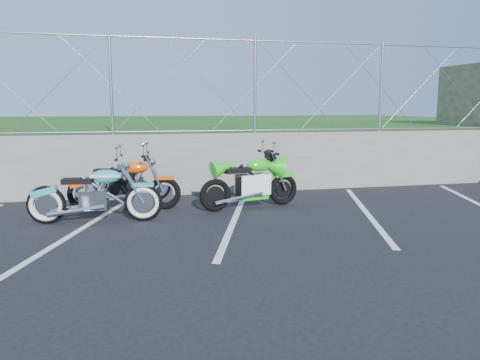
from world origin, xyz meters
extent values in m
plane|color=black|center=(0.00, 0.00, 0.00)|extent=(90.00, 90.00, 0.00)
cube|color=#60615C|center=(0.00, 3.50, 0.65)|extent=(30.00, 0.22, 1.30)
cube|color=#1B4612|center=(0.00, 13.50, 0.65)|extent=(30.00, 20.00, 1.30)
cylinder|color=gray|center=(0.00, 3.50, 3.25)|extent=(28.00, 0.03, 0.03)
cylinder|color=gray|center=(0.00, 3.50, 1.35)|extent=(28.00, 0.03, 0.03)
cube|color=silver|center=(-2.40, 1.00, 0.00)|extent=(1.49, 4.31, 0.01)
cube|color=silver|center=(0.00, 1.00, 0.00)|extent=(1.49, 4.31, 0.01)
cube|color=silver|center=(2.40, 1.00, 0.00)|extent=(1.49, 4.31, 0.01)
torus|color=black|center=(-2.99, 1.38, 0.31)|extent=(0.63, 0.16, 0.62)
torus|color=black|center=(-1.48, 1.24, 0.31)|extent=(0.63, 0.16, 0.62)
cube|color=silver|center=(-2.26, 1.31, 0.38)|extent=(0.46, 0.30, 0.32)
ellipsoid|color=#2DAFB6|center=(-2.05, 1.29, 0.75)|extent=(0.52, 0.28, 0.22)
cube|color=black|center=(-2.50, 1.34, 0.69)|extent=(0.49, 0.27, 0.08)
cube|color=#2DAFB6|center=(-1.48, 1.24, 0.60)|extent=(0.37, 0.18, 0.06)
cylinder|color=silver|center=(-1.84, 1.27, 1.05)|extent=(0.09, 0.68, 0.03)
torus|color=black|center=(-2.51, 2.30, 0.30)|extent=(0.61, 0.21, 0.60)
torus|color=black|center=(-1.08, 2.06, 0.30)|extent=(0.61, 0.21, 0.60)
cube|color=black|center=(-1.81, 2.18, 0.39)|extent=(0.48, 0.34, 0.33)
ellipsoid|color=#F1570E|center=(-1.61, 2.15, 0.77)|extent=(0.54, 0.32, 0.22)
cube|color=black|center=(-2.06, 2.23, 0.71)|extent=(0.52, 0.31, 0.09)
cube|color=#F1570E|center=(-1.08, 2.06, 0.58)|extent=(0.39, 0.21, 0.06)
cylinder|color=silver|center=(-1.40, 2.11, 1.01)|extent=(0.14, 0.69, 0.03)
torus|color=black|center=(-0.21, 1.65, 0.30)|extent=(0.60, 0.23, 0.59)
torus|color=black|center=(1.16, 1.95, 0.30)|extent=(0.60, 0.23, 0.59)
cube|color=black|center=(0.45, 1.80, 0.39)|extent=(0.50, 0.37, 0.34)
ellipsoid|color=#24E21C|center=(0.67, 1.85, 0.79)|extent=(0.56, 0.35, 0.23)
cube|color=black|center=(0.20, 1.74, 0.72)|extent=(0.53, 0.34, 0.09)
cube|color=#24E21C|center=(1.16, 1.95, 0.57)|extent=(0.40, 0.23, 0.06)
cylinder|color=silver|center=(0.83, 1.88, 1.02)|extent=(0.18, 0.70, 0.03)
camera|label=1|loc=(-1.62, -6.43, 1.85)|focal=35.00mm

